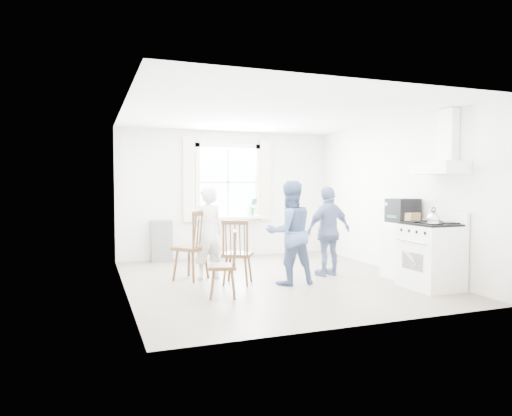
{
  "coord_description": "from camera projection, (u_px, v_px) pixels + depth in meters",
  "views": [
    {
      "loc": [
        -2.72,
        -6.6,
        1.51
      ],
      "look_at": [
        -0.21,
        0.2,
        1.13
      ],
      "focal_mm": 32.0,
      "sensor_mm": 36.0,
      "label": 1
    }
  ],
  "objects": [
    {
      "name": "potted_plant",
      "position": [
        253.0,
        207.0,
        9.54
      ],
      "size": [
        0.24,
        0.24,
        0.37
      ],
      "primitive_type": "imported",
      "rotation": [
        0.0,
        0.0,
        -0.2
      ],
      "color": "#2E6935",
      "rests_on": "window_assembly"
    },
    {
      "name": "range_hood",
      "position": [
        442.0,
        157.0,
        6.55
      ],
      "size": [
        0.45,
        0.76,
        0.94
      ],
      "color": "white",
      "rests_on": "room_shell"
    },
    {
      "name": "windsor_chair_a",
      "position": [
        197.0,
        238.0,
        7.13
      ],
      "size": [
        0.65,
        0.65,
        1.1
      ],
      "color": "#432915",
      "rests_on": "ground"
    },
    {
      "name": "low_cabinet",
      "position": [
        404.0,
        251.0,
        7.25
      ],
      "size": [
        0.5,
        0.55,
        0.9
      ],
      "primitive_type": "cube",
      "color": "white",
      "rests_on": "ground"
    },
    {
      "name": "cardboard_box",
      "position": [
        411.0,
        218.0,
        7.09
      ],
      "size": [
        0.3,
        0.25,
        0.17
      ],
      "primitive_type": "cube",
      "rotation": [
        0.0,
        0.0,
        0.29
      ],
      "color": "#A47F4F",
      "rests_on": "low_cabinet"
    },
    {
      "name": "shelf_unit",
      "position": [
        161.0,
        241.0,
        8.88
      ],
      "size": [
        0.4,
        0.3,
        0.8
      ],
      "primitive_type": "cube",
      "color": "slate",
      "rests_on": "ground"
    },
    {
      "name": "room_shell",
      "position": [
        273.0,
        197.0,
        7.14
      ],
      "size": [
        4.62,
        5.12,
        2.64
      ],
      "color": "gray",
      "rests_on": "ground"
    },
    {
      "name": "person_mid",
      "position": [
        290.0,
        233.0,
        6.85
      ],
      "size": [
        0.77,
        0.77,
        1.56
      ],
      "primitive_type": "imported",
      "rotation": [
        0.0,
        0.0,
        3.16
      ],
      "color": "#4C628D",
      "rests_on": "ground"
    },
    {
      "name": "windsor_chair_b",
      "position": [
        236.0,
        245.0,
        6.76
      ],
      "size": [
        0.56,
        0.56,
        0.98
      ],
      "color": "#432915",
      "rests_on": "ground"
    },
    {
      "name": "windsor_chair_c",
      "position": [
        230.0,
        256.0,
        6.07
      ],
      "size": [
        0.47,
        0.47,
        0.9
      ],
      "color": "#432915",
      "rests_on": "ground"
    },
    {
      "name": "person_left",
      "position": [
        207.0,
        233.0,
        7.22
      ],
      "size": [
        0.61,
        0.61,
        1.47
      ],
      "primitive_type": "imported",
      "rotation": [
        0.0,
        0.0,
        3.28
      ],
      "color": "silver",
      "rests_on": "ground"
    },
    {
      "name": "window_assembly",
      "position": [
        228.0,
        186.0,
        9.42
      ],
      "size": [
        1.88,
        0.24,
        1.7
      ],
      "color": "white",
      "rests_on": "room_shell"
    },
    {
      "name": "stereo_stack",
      "position": [
        403.0,
        210.0,
        7.25
      ],
      "size": [
        0.44,
        0.4,
        0.38
      ],
      "color": "black",
      "rests_on": "low_cabinet"
    },
    {
      "name": "kettle",
      "position": [
        433.0,
        219.0,
        6.26
      ],
      "size": [
        0.17,
        0.17,
        0.25
      ],
      "color": "silver",
      "rests_on": "gas_stove"
    },
    {
      "name": "person_right",
      "position": [
        329.0,
        231.0,
        7.48
      ],
      "size": [
        1.0,
        1.0,
        1.47
      ],
      "primitive_type": "imported",
      "rotation": [
        0.0,
        0.0,
        3.32
      ],
      "color": "navy",
      "rests_on": "ground"
    },
    {
      "name": "gas_stove",
      "position": [
        431.0,
        255.0,
        6.57
      ],
      "size": [
        0.68,
        0.76,
        1.12
      ],
      "color": "white",
      "rests_on": "ground"
    }
  ]
}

